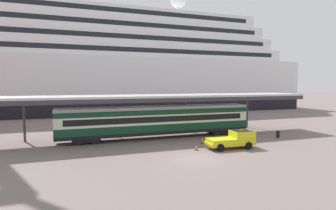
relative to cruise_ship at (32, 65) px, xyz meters
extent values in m
plane|color=slate|center=(19.83, -51.40, -11.54)|extent=(400.00, 400.00, 0.00)
cube|color=black|center=(0.00, 0.01, -9.59)|extent=(136.81, 28.64, 3.91)
cube|color=white|center=(0.00, 0.01, -3.07)|extent=(136.81, 28.64, 9.13)
cube|color=white|center=(0.00, 0.01, 2.97)|extent=(125.87, 26.35, 2.95)
cube|color=black|center=(0.00, -13.12, 3.11)|extent=(120.40, 0.12, 1.06)
cube|color=white|center=(0.00, 0.01, 5.91)|extent=(120.83, 25.30, 2.95)
cube|color=black|center=(0.00, -12.59, 6.06)|extent=(115.58, 0.12, 1.06)
cube|color=white|center=(0.00, 0.01, 8.86)|extent=(115.80, 24.24, 2.95)
cube|color=black|center=(0.00, -12.06, 9.01)|extent=(110.77, 0.12, 1.06)
cube|color=white|center=(0.00, 0.01, 11.81)|extent=(110.77, 23.19, 2.95)
cube|color=black|center=(0.00, -11.54, 11.95)|extent=(105.95, 0.12, 1.06)
cylinder|color=yellow|center=(-0.93, 0.01, 15.40)|extent=(6.87, 6.87, 2.12)
cylinder|color=white|center=(38.31, 0.01, 15.11)|extent=(1.00, 1.00, 3.67)
sphere|color=white|center=(38.31, 0.01, 19.24)|extent=(4.59, 4.59, 4.59)
cube|color=#BCBCBC|center=(19.52, -40.13, -6.14)|extent=(42.30, 6.26, 0.25)
cube|color=#323232|center=(19.52, -43.16, -6.52)|extent=(42.30, 0.20, 0.50)
cylinder|color=#323232|center=(3.66, -37.40, -8.91)|extent=(0.28, 0.28, 5.28)
cylinder|color=#323232|center=(14.23, -37.40, -8.91)|extent=(0.28, 0.28, 5.28)
cylinder|color=#323232|center=(24.81, -37.40, -8.91)|extent=(0.28, 0.28, 5.28)
cylinder|color=#323232|center=(35.38, -37.40, -8.91)|extent=(0.28, 0.28, 5.28)
cube|color=black|center=(19.52, -40.63, -10.69)|extent=(24.78, 2.80, 0.40)
cube|color=#0F3823|center=(19.52, -40.63, -10.04)|extent=(24.78, 2.80, 0.90)
cube|color=beige|center=(19.52, -40.63, -8.99)|extent=(24.78, 2.80, 1.20)
cube|color=black|center=(19.52, -42.00, -8.94)|extent=(22.79, 0.08, 0.72)
cube|color=#0F3823|center=(19.52, -40.63, -8.09)|extent=(24.78, 2.80, 0.60)
cube|color=#ABABAB|center=(19.52, -40.63, -7.61)|extent=(24.78, 2.69, 0.36)
cube|color=black|center=(10.60, -40.63, -11.09)|extent=(3.20, 2.35, 0.50)
cylinder|color=black|center=(9.70, -41.80, -11.12)|extent=(0.84, 0.12, 0.84)
cylinder|color=black|center=(11.50, -41.80, -11.12)|extent=(0.84, 0.12, 0.84)
cube|color=black|center=(28.44, -40.63, -11.09)|extent=(3.20, 2.35, 0.50)
cylinder|color=black|center=(27.54, -41.80, -11.12)|extent=(0.84, 0.12, 0.84)
cylinder|color=black|center=(29.34, -41.80, -11.12)|extent=(0.84, 0.12, 0.84)
cube|color=yellow|center=(25.17, -48.62, -10.96)|extent=(5.28, 2.23, 0.36)
cube|color=#F2B20C|center=(25.17, -48.62, -11.09)|extent=(5.28, 2.25, 0.12)
cube|color=yellow|center=(26.62, -48.68, -10.23)|extent=(2.37, 2.02, 1.10)
cube|color=#19232D|center=(26.62, -48.68, -9.88)|extent=(2.16, 1.93, 0.44)
cube|color=orange|center=(26.62, -48.68, -9.60)|extent=(0.57, 0.22, 0.16)
cube|color=yellow|center=(24.13, -48.57, -10.60)|extent=(2.99, 2.05, 0.36)
cylinder|color=black|center=(26.88, -47.70, -11.14)|extent=(0.81, 0.29, 0.80)
cylinder|color=black|center=(26.79, -49.69, -11.14)|extent=(0.81, 0.29, 0.80)
cylinder|color=black|center=(23.55, -47.55, -11.14)|extent=(0.81, 0.29, 0.80)
cylinder|color=black|center=(23.46, -49.55, -11.14)|extent=(0.81, 0.29, 0.80)
cube|color=black|center=(23.50, -45.36, -11.52)|extent=(0.36, 0.36, 0.04)
cone|color=#EA590F|center=(23.50, -45.36, -11.14)|extent=(0.30, 0.30, 0.72)
cylinder|color=white|center=(23.50, -45.36, -11.11)|extent=(0.17, 0.17, 0.10)
cube|color=black|center=(21.38, -48.13, -11.52)|extent=(0.36, 0.36, 0.04)
cone|color=#EA590F|center=(21.38, -48.13, -11.23)|extent=(0.30, 0.30, 0.55)
cylinder|color=white|center=(21.38, -48.13, -11.20)|extent=(0.17, 0.17, 0.08)
cylinder|color=black|center=(34.25, -45.63, -11.19)|extent=(0.44, 0.44, 0.70)
sphere|color=black|center=(34.25, -45.63, -10.82)|extent=(0.48, 0.48, 0.48)
camera|label=1|loc=(9.25, -73.62, -4.60)|focal=28.97mm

